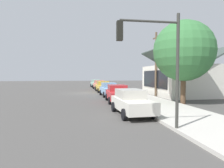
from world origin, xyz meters
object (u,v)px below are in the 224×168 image
(car_skyblue, at_px, (109,89))
(car_cherry, at_px, (118,93))
(car_seafoam, at_px, (96,83))
(shade_tree, at_px, (184,51))
(car_coral, at_px, (99,85))
(traffic_light_main, at_px, (155,52))
(car_ivory, at_px, (132,102))
(car_mustard, at_px, (103,86))
(utility_pole_wooden, at_px, (156,63))
(fire_hydrant_red, at_px, (126,94))

(car_skyblue, bearing_deg, car_cherry, -2.02)
(car_seafoam, bearing_deg, car_skyblue, -2.52)
(car_cherry, bearing_deg, shade_tree, 69.91)
(car_cherry, bearing_deg, car_coral, -177.58)
(car_seafoam, height_order, shade_tree, shade_tree)
(car_coral, distance_m, traffic_light_main, 26.90)
(car_coral, height_order, car_skyblue, same)
(car_ivory, relative_size, traffic_light_main, 0.86)
(car_seafoam, height_order, car_mustard, same)
(utility_pole_wooden, height_order, fire_hydrant_red, utility_pole_wooden)
(car_mustard, height_order, car_ivory, same)
(traffic_light_main, bearing_deg, car_mustard, 179.19)
(car_skyblue, xyz_separation_m, car_ivory, (11.20, -0.25, 0.00))
(car_mustard, xyz_separation_m, shade_tree, (13.58, 5.39, 3.77))
(car_coral, relative_size, car_cherry, 1.09)
(car_skyblue, distance_m, traffic_light_main, 15.44)
(car_seafoam, relative_size, traffic_light_main, 0.86)
(car_seafoam, distance_m, shade_tree, 25.72)
(car_seafoam, distance_m, car_mustard, 11.24)
(shade_tree, height_order, traffic_light_main, shade_tree)
(car_coral, distance_m, car_cherry, 16.80)
(car_mustard, xyz_separation_m, car_cherry, (11.37, 0.02, -0.00))
(car_cherry, bearing_deg, car_mustard, -177.66)
(car_coral, bearing_deg, car_ivory, -2.70)
(car_skyblue, relative_size, car_cherry, 0.98)
(car_cherry, bearing_deg, car_skyblue, -177.61)
(fire_hydrant_red, bearing_deg, car_skyblue, -155.92)
(car_mustard, xyz_separation_m, car_skyblue, (6.14, 0.01, -0.00))
(car_skyblue, height_order, shade_tree, shade_tree)
(car_skyblue, bearing_deg, traffic_light_main, -3.32)
(car_mustard, bearing_deg, car_skyblue, -1.71)
(car_cherry, height_order, car_ivory, same)
(car_skyblue, height_order, utility_pole_wooden, utility_pole_wooden)
(car_skyblue, xyz_separation_m, fire_hydrant_red, (3.02, 1.35, -0.32))
(car_ivory, xyz_separation_m, utility_pole_wooden, (-9.94, 5.60, 3.11))
(shade_tree, bearing_deg, utility_pole_wooden, -179.67)
(car_mustard, distance_m, shade_tree, 15.09)
(car_mustard, relative_size, traffic_light_main, 0.90)
(car_mustard, distance_m, car_ivory, 17.35)
(car_skyblue, relative_size, traffic_light_main, 0.85)
(car_skyblue, height_order, traffic_light_main, traffic_light_main)
(car_cherry, height_order, utility_pole_wooden, utility_pole_wooden)
(car_cherry, xyz_separation_m, utility_pole_wooden, (-3.96, 5.34, 3.11))
(utility_pole_wooden, bearing_deg, traffic_light_main, -22.11)
(car_coral, height_order, car_ivory, same)
(car_mustard, height_order, car_cherry, same)
(traffic_light_main, bearing_deg, car_skyblue, 178.84)
(shade_tree, distance_m, traffic_light_main, 9.69)
(fire_hydrant_red, bearing_deg, car_mustard, -171.58)
(car_seafoam, bearing_deg, traffic_light_main, -3.34)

